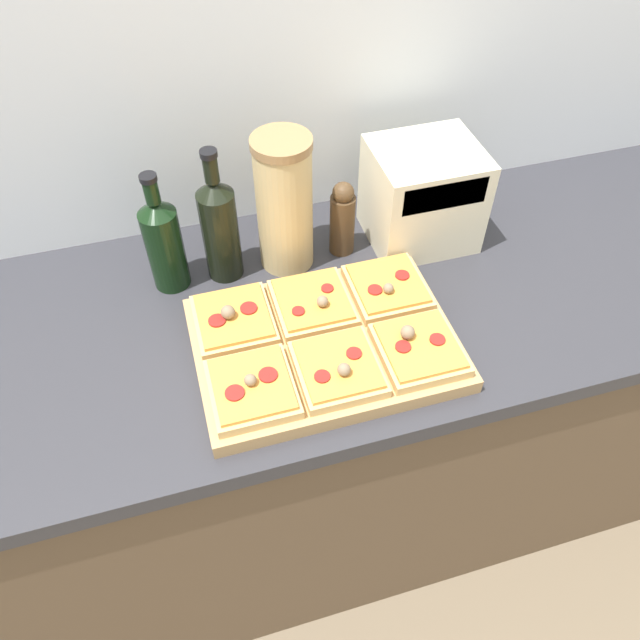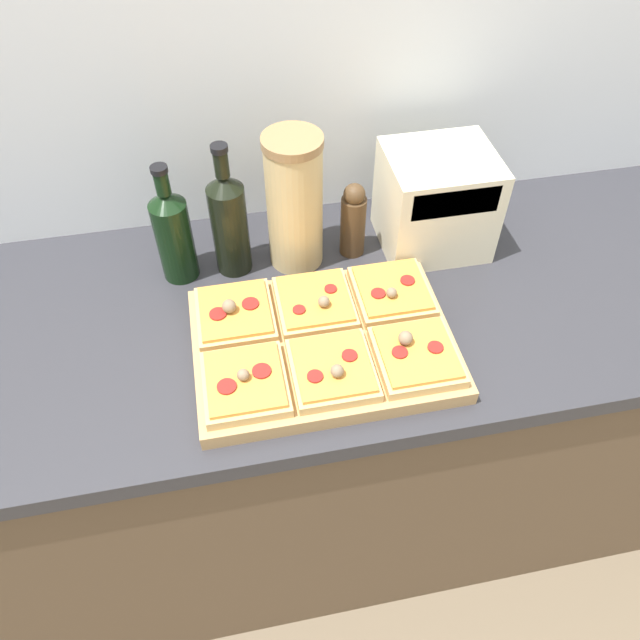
{
  "view_description": "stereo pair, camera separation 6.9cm",
  "coord_description": "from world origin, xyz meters",
  "px_view_note": "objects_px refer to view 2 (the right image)",
  "views": [
    {
      "loc": [
        -0.18,
        -0.52,
        1.84
      ],
      "look_at": [
        0.04,
        0.23,
        0.97
      ],
      "focal_mm": 35.0,
      "sensor_mm": 36.0,
      "label": 1
    },
    {
      "loc": [
        -0.12,
        -0.54,
        1.84
      ],
      "look_at": [
        0.04,
        0.23,
        0.97
      ],
      "focal_mm": 35.0,
      "sensor_mm": 36.0,
      "label": 2
    }
  ],
  "objects_px": {
    "cutting_board": "(323,344)",
    "pepper_mill": "(353,220)",
    "olive_oil_bottle": "(173,233)",
    "grain_jar_tall": "(294,203)",
    "toaster_oven": "(436,201)",
    "wine_bottle": "(229,222)"
  },
  "relations": [
    {
      "from": "wine_bottle",
      "to": "cutting_board",
      "type": "bearing_deg",
      "value": -62.24
    },
    {
      "from": "cutting_board",
      "to": "pepper_mill",
      "type": "height_order",
      "value": "pepper_mill"
    },
    {
      "from": "cutting_board",
      "to": "pepper_mill",
      "type": "relative_size",
      "value": 2.76
    },
    {
      "from": "cutting_board",
      "to": "grain_jar_tall",
      "type": "relative_size",
      "value": 1.62
    },
    {
      "from": "cutting_board",
      "to": "olive_oil_bottle",
      "type": "distance_m",
      "value": 0.38
    },
    {
      "from": "cutting_board",
      "to": "toaster_oven",
      "type": "distance_m",
      "value": 0.41
    },
    {
      "from": "toaster_oven",
      "to": "pepper_mill",
      "type": "bearing_deg",
      "value": 179.73
    },
    {
      "from": "cutting_board",
      "to": "grain_jar_tall",
      "type": "bearing_deg",
      "value": 91.21
    },
    {
      "from": "pepper_mill",
      "to": "toaster_oven",
      "type": "relative_size",
      "value": 0.71
    },
    {
      "from": "cutting_board",
      "to": "toaster_oven",
      "type": "xyz_separation_m",
      "value": [
        0.3,
        0.27,
        0.09
      ]
    },
    {
      "from": "olive_oil_bottle",
      "to": "grain_jar_tall",
      "type": "distance_m",
      "value": 0.25
    },
    {
      "from": "grain_jar_tall",
      "to": "pepper_mill",
      "type": "xyz_separation_m",
      "value": [
        0.12,
        0.0,
        -0.06
      ]
    },
    {
      "from": "cutting_board",
      "to": "grain_jar_tall",
      "type": "xyz_separation_m",
      "value": [
        -0.01,
        0.27,
        0.13
      ]
    },
    {
      "from": "grain_jar_tall",
      "to": "pepper_mill",
      "type": "distance_m",
      "value": 0.14
    },
    {
      "from": "toaster_oven",
      "to": "grain_jar_tall",
      "type": "bearing_deg",
      "value": 179.84
    },
    {
      "from": "olive_oil_bottle",
      "to": "cutting_board",
      "type": "bearing_deg",
      "value": -46.4
    },
    {
      "from": "grain_jar_tall",
      "to": "toaster_oven",
      "type": "bearing_deg",
      "value": -0.16
    },
    {
      "from": "olive_oil_bottle",
      "to": "wine_bottle",
      "type": "bearing_deg",
      "value": 0.0
    },
    {
      "from": "cutting_board",
      "to": "olive_oil_bottle",
      "type": "height_order",
      "value": "olive_oil_bottle"
    },
    {
      "from": "grain_jar_tall",
      "to": "toaster_oven",
      "type": "xyz_separation_m",
      "value": [
        0.3,
        -0.0,
        -0.04
      ]
    },
    {
      "from": "olive_oil_bottle",
      "to": "grain_jar_tall",
      "type": "bearing_deg",
      "value": 0.0
    },
    {
      "from": "grain_jar_tall",
      "to": "wine_bottle",
      "type": "bearing_deg",
      "value": 180.0
    }
  ]
}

